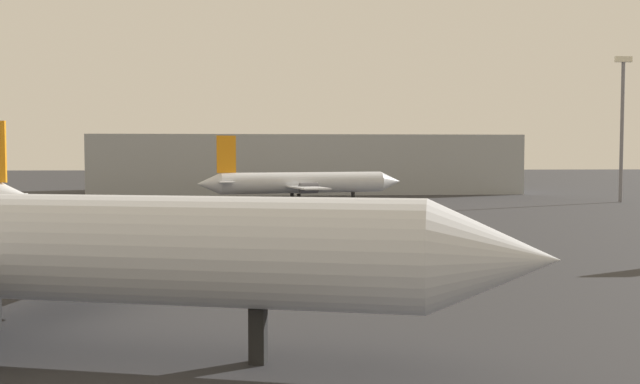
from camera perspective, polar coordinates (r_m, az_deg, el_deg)
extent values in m
cone|color=silver|center=(22.23, 13.83, -5.24)|extent=(4.80, 4.54, 3.63)
cylinder|color=#4C4C54|center=(32.90, -19.57, -3.93)|extent=(3.52, 2.62, 1.88)
cube|color=black|center=(23.53, -5.04, -11.50)|extent=(0.64, 0.64, 1.84)
cone|color=silver|center=(62.13, -23.16, -0.60)|extent=(3.48, 3.24, 2.85)
cylinder|color=silver|center=(93.84, -1.36, 0.77)|extent=(22.29, 8.16, 2.77)
cone|color=silver|center=(98.37, 5.70, 0.86)|extent=(3.64, 3.44, 2.77)
cone|color=silver|center=(90.86, -9.01, 0.66)|extent=(3.64, 3.44, 2.77)
cube|color=silver|center=(93.53, -2.02, 0.51)|extent=(8.01, 19.58, 0.19)
cube|color=silver|center=(91.19, -7.83, 0.85)|extent=(3.41, 6.79, 0.12)
cube|color=orange|center=(91.20, -7.60, 3.05)|extent=(2.47, 0.84, 4.79)
cylinder|color=#4C4C54|center=(97.25, -2.26, 0.52)|extent=(2.61, 1.93, 1.40)
cylinder|color=#4C4C54|center=(90.23, -0.94, 0.33)|extent=(2.61, 1.93, 1.40)
cube|color=black|center=(96.32, 2.69, -0.50)|extent=(0.47, 0.47, 1.68)
cube|color=black|center=(95.12, -2.28, -0.54)|extent=(0.47, 0.47, 1.68)
cube|color=black|center=(92.14, -1.73, -0.66)|extent=(0.47, 0.47, 1.68)
cylinder|color=slate|center=(109.19, 23.26, 4.45)|extent=(0.50, 0.50, 19.88)
cube|color=#F2EACC|center=(109.97, 23.38, 9.85)|extent=(2.40, 0.50, 0.80)
cube|color=#999EA3|center=(128.62, -1.18, 2.29)|extent=(72.92, 24.48, 10.16)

